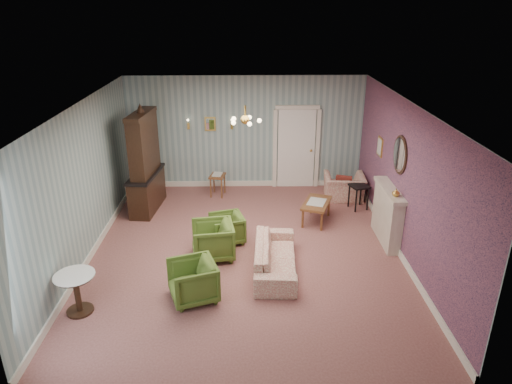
{
  "coord_description": "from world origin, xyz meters",
  "views": [
    {
      "loc": [
        0.04,
        -8.01,
        4.59
      ],
      "look_at": [
        0.2,
        0.4,
        1.1
      ],
      "focal_mm": 32.48,
      "sensor_mm": 36.0,
      "label": 1
    }
  ],
  "objects_px": {
    "dresser": "(144,159)",
    "pedestal_table": "(77,293)",
    "fireplace": "(387,215)",
    "sofa_chintz": "(275,252)",
    "side_table_black": "(358,197)",
    "olive_chair_c": "(227,227)",
    "olive_chair_b": "(213,239)",
    "olive_chair_a": "(193,279)",
    "coffee_table": "(316,212)",
    "wingback_chair": "(344,183)"
  },
  "relations": [
    {
      "from": "fireplace",
      "to": "sofa_chintz",
      "type": "bearing_deg",
      "value": -154.94
    },
    {
      "from": "fireplace",
      "to": "pedestal_table",
      "type": "bearing_deg",
      "value": -157.59
    },
    {
      "from": "olive_chair_b",
      "to": "side_table_black",
      "type": "bearing_deg",
      "value": 114.87
    },
    {
      "from": "side_table_black",
      "to": "coffee_table",
      "type": "bearing_deg",
      "value": -148.34
    },
    {
      "from": "olive_chair_c",
      "to": "dresser",
      "type": "relative_size",
      "value": 0.27
    },
    {
      "from": "sofa_chintz",
      "to": "dresser",
      "type": "bearing_deg",
      "value": 48.98
    },
    {
      "from": "olive_chair_b",
      "to": "wingback_chair",
      "type": "height_order",
      "value": "wingback_chair"
    },
    {
      "from": "olive_chair_b",
      "to": "olive_chair_c",
      "type": "xyz_separation_m",
      "value": [
        0.24,
        0.61,
        -0.06
      ]
    },
    {
      "from": "dresser",
      "to": "side_table_black",
      "type": "xyz_separation_m",
      "value": [
        4.98,
        -0.11,
        -0.93
      ]
    },
    {
      "from": "side_table_black",
      "to": "olive_chair_a",
      "type": "bearing_deg",
      "value": -134.96
    },
    {
      "from": "olive_chair_a",
      "to": "olive_chair_b",
      "type": "bearing_deg",
      "value": 150.73
    },
    {
      "from": "olive_chair_c",
      "to": "olive_chair_b",
      "type": "bearing_deg",
      "value": -37.95
    },
    {
      "from": "sofa_chintz",
      "to": "fireplace",
      "type": "bearing_deg",
      "value": -61.83
    },
    {
      "from": "dresser",
      "to": "fireplace",
      "type": "relative_size",
      "value": 1.76
    },
    {
      "from": "coffee_table",
      "to": "side_table_black",
      "type": "bearing_deg",
      "value": 31.66
    },
    {
      "from": "olive_chair_b",
      "to": "dresser",
      "type": "distance_m",
      "value": 2.96
    },
    {
      "from": "olive_chair_a",
      "to": "wingback_chair",
      "type": "height_order",
      "value": "wingback_chair"
    },
    {
      "from": "dresser",
      "to": "fireplace",
      "type": "distance_m",
      "value": 5.49
    },
    {
      "from": "olive_chair_b",
      "to": "fireplace",
      "type": "distance_m",
      "value": 3.55
    },
    {
      "from": "dresser",
      "to": "side_table_black",
      "type": "bearing_deg",
      "value": 4.81
    },
    {
      "from": "olive_chair_b",
      "to": "dresser",
      "type": "relative_size",
      "value": 0.32
    },
    {
      "from": "olive_chair_c",
      "to": "pedestal_table",
      "type": "relative_size",
      "value": 0.95
    },
    {
      "from": "olive_chair_a",
      "to": "olive_chair_c",
      "type": "relative_size",
      "value": 1.14
    },
    {
      "from": "olive_chair_a",
      "to": "coffee_table",
      "type": "bearing_deg",
      "value": 120.3
    },
    {
      "from": "olive_chair_c",
      "to": "dresser",
      "type": "xyz_separation_m",
      "value": [
        -1.93,
        1.68,
        0.9
      ]
    },
    {
      "from": "pedestal_table",
      "to": "coffee_table",
      "type": "bearing_deg",
      "value": 37.04
    },
    {
      "from": "pedestal_table",
      "to": "sofa_chintz",
      "type": "bearing_deg",
      "value": 20.41
    },
    {
      "from": "dresser",
      "to": "side_table_black",
      "type": "distance_m",
      "value": 5.06
    },
    {
      "from": "olive_chair_a",
      "to": "side_table_black",
      "type": "relative_size",
      "value": 1.25
    },
    {
      "from": "sofa_chintz",
      "to": "dresser",
      "type": "distance_m",
      "value": 4.07
    },
    {
      "from": "olive_chair_a",
      "to": "coffee_table",
      "type": "relative_size",
      "value": 0.8
    },
    {
      "from": "coffee_table",
      "to": "side_table_black",
      "type": "height_order",
      "value": "side_table_black"
    },
    {
      "from": "dresser",
      "to": "pedestal_table",
      "type": "bearing_deg",
      "value": -88.63
    },
    {
      "from": "olive_chair_b",
      "to": "side_table_black",
      "type": "distance_m",
      "value": 3.94
    },
    {
      "from": "olive_chair_a",
      "to": "pedestal_table",
      "type": "bearing_deg",
      "value": -99.08
    },
    {
      "from": "side_table_black",
      "to": "pedestal_table",
      "type": "distance_m",
      "value": 6.55
    },
    {
      "from": "olive_chair_b",
      "to": "side_table_black",
      "type": "xyz_separation_m",
      "value": [
        3.29,
        2.18,
        -0.09
      ]
    },
    {
      "from": "coffee_table",
      "to": "pedestal_table",
      "type": "xyz_separation_m",
      "value": [
        -4.21,
        -3.18,
        0.11
      ]
    },
    {
      "from": "olive_chair_c",
      "to": "side_table_black",
      "type": "bearing_deg",
      "value": 101.15
    },
    {
      "from": "olive_chair_b",
      "to": "coffee_table",
      "type": "relative_size",
      "value": 0.84
    },
    {
      "from": "pedestal_table",
      "to": "side_table_black",
      "type": "bearing_deg",
      "value": 35.99
    },
    {
      "from": "olive_chair_c",
      "to": "fireplace",
      "type": "relative_size",
      "value": 0.47
    },
    {
      "from": "dresser",
      "to": "pedestal_table",
      "type": "distance_m",
      "value": 4.07
    },
    {
      "from": "fireplace",
      "to": "coffee_table",
      "type": "distance_m",
      "value": 1.62
    },
    {
      "from": "olive_chair_c",
      "to": "wingback_chair",
      "type": "distance_m",
      "value": 3.55
    },
    {
      "from": "olive_chair_b",
      "to": "olive_chair_a",
      "type": "bearing_deg",
      "value": -18.63
    },
    {
      "from": "olive_chair_b",
      "to": "pedestal_table",
      "type": "xyz_separation_m",
      "value": [
        -2.01,
        -1.67,
        -0.05
      ]
    },
    {
      "from": "wingback_chair",
      "to": "dresser",
      "type": "relative_size",
      "value": 0.39
    },
    {
      "from": "wingback_chair",
      "to": "coffee_table",
      "type": "height_order",
      "value": "wingback_chair"
    },
    {
      "from": "olive_chair_b",
      "to": "fireplace",
      "type": "xyz_separation_m",
      "value": [
        3.5,
        0.6,
        0.19
      ]
    }
  ]
}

